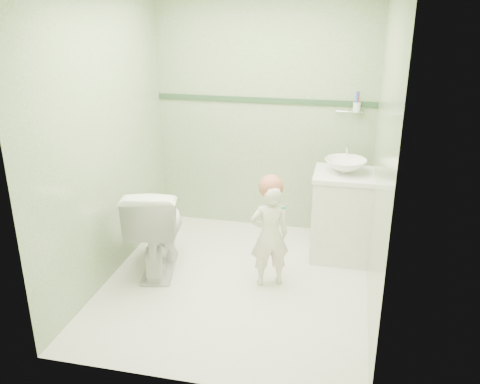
# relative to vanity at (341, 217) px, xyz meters

# --- Properties ---
(ground) EXTENTS (2.50, 2.50, 0.00)m
(ground) POSITION_rel_vanity_xyz_m (-0.84, -0.70, -0.40)
(ground) COLOR silver
(ground) RESTS_ON ground
(room_shell) EXTENTS (2.50, 2.54, 2.40)m
(room_shell) POSITION_rel_vanity_xyz_m (-0.84, -0.70, 0.80)
(room_shell) COLOR #86A877
(room_shell) RESTS_ON ground
(trim_stripe) EXTENTS (2.20, 0.02, 0.05)m
(trim_stripe) POSITION_rel_vanity_xyz_m (-0.84, 0.54, 0.95)
(trim_stripe) COLOR #2C4C30
(trim_stripe) RESTS_ON room_shell
(vanity) EXTENTS (0.52, 0.50, 0.80)m
(vanity) POSITION_rel_vanity_xyz_m (0.00, 0.00, 0.00)
(vanity) COLOR white
(vanity) RESTS_ON ground
(counter) EXTENTS (0.54, 0.52, 0.04)m
(counter) POSITION_rel_vanity_xyz_m (0.00, 0.00, 0.41)
(counter) COLOR white
(counter) RESTS_ON vanity
(basin) EXTENTS (0.37, 0.37, 0.13)m
(basin) POSITION_rel_vanity_xyz_m (0.00, 0.00, 0.49)
(basin) COLOR white
(basin) RESTS_ON counter
(faucet) EXTENTS (0.03, 0.13, 0.18)m
(faucet) POSITION_rel_vanity_xyz_m (0.00, 0.19, 0.57)
(faucet) COLOR silver
(faucet) RESTS_ON counter
(cup_holder) EXTENTS (0.26, 0.07, 0.21)m
(cup_holder) POSITION_rel_vanity_xyz_m (0.05, 0.48, 0.93)
(cup_holder) COLOR silver
(cup_holder) RESTS_ON room_shell
(toilet) EXTENTS (0.62, 0.88, 0.82)m
(toilet) POSITION_rel_vanity_xyz_m (-1.58, -0.61, 0.01)
(toilet) COLOR white
(toilet) RESTS_ON ground
(toddler) EXTENTS (0.39, 0.33, 0.91)m
(toddler) POSITION_rel_vanity_xyz_m (-0.57, -0.65, 0.05)
(toddler) COLOR beige
(toddler) RESTS_ON ground
(hair_cap) EXTENTS (0.20, 0.20, 0.20)m
(hair_cap) POSITION_rel_vanity_xyz_m (-0.57, -0.62, 0.47)
(hair_cap) COLOR #AA6147
(hair_cap) RESTS_ON toddler
(teal_toothbrush) EXTENTS (0.10, 0.14, 0.08)m
(teal_toothbrush) POSITION_rel_vanity_xyz_m (-0.45, -0.73, 0.35)
(teal_toothbrush) COLOR #018966
(teal_toothbrush) RESTS_ON toddler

